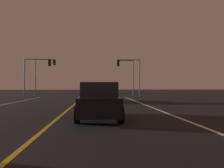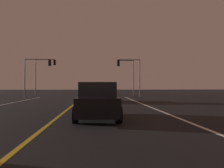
# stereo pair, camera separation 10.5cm
# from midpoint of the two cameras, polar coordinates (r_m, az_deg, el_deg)

# --- Properties ---
(lane_edge_right) EXTENTS (0.16, 37.85, 0.01)m
(lane_edge_right) POSITION_cam_midpoint_polar(r_m,az_deg,el_deg) (12.94, 14.03, -7.27)
(lane_edge_right) COLOR silver
(lane_edge_right) RESTS_ON ground
(lane_center_divider) EXTENTS (0.16, 37.85, 0.01)m
(lane_center_divider) POSITION_cam_midpoint_polar(r_m,az_deg,el_deg) (12.47, -12.48, -7.53)
(lane_center_divider) COLOR gold
(lane_center_divider) RESTS_ON ground
(car_ahead_far) EXTENTS (2.02, 4.30, 1.70)m
(car_ahead_far) POSITION_cam_midpoint_polar(r_m,az_deg,el_deg) (22.33, -4.33, -2.34)
(car_ahead_far) COLOR black
(car_ahead_far) RESTS_ON ground
(car_lead_same_lane) EXTENTS (2.02, 4.30, 1.70)m
(car_lead_same_lane) POSITION_cam_midpoint_polar(r_m,az_deg,el_deg) (10.66, -3.38, -4.32)
(car_lead_same_lane) COLOR black
(car_lead_same_lane) RESTS_ON ground
(traffic_light_near_right) EXTENTS (3.34, 0.36, 5.28)m
(traffic_light_near_right) POSITION_cam_midpoint_polar(r_m,az_deg,el_deg) (32.07, 4.25, 3.79)
(traffic_light_near_right) COLOR #4C4C51
(traffic_light_near_right) RESTS_ON ground
(traffic_light_near_left) EXTENTS (3.67, 0.36, 5.25)m
(traffic_light_near_left) POSITION_cam_midpoint_polar(r_m,az_deg,el_deg) (32.75, -17.99, 3.72)
(traffic_light_near_left) COLOR #4C4C51
(traffic_light_near_left) RESTS_ON ground
(traffic_light_far_right) EXTENTS (2.76, 0.36, 5.79)m
(traffic_light_far_right) POSITION_cam_midpoint_polar(r_m,az_deg,el_deg) (37.57, 3.61, 3.64)
(traffic_light_far_right) COLOR #4C4C51
(traffic_light_far_right) RESTS_ON ground
(traffic_light_far_left) EXTENTS (3.31, 0.36, 5.86)m
(traffic_light_far_left) POSITION_cam_midpoint_polar(r_m,az_deg,el_deg) (38.18, -16.33, 3.71)
(traffic_light_far_left) COLOR #4C4C51
(traffic_light_far_left) RESTS_ON ground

